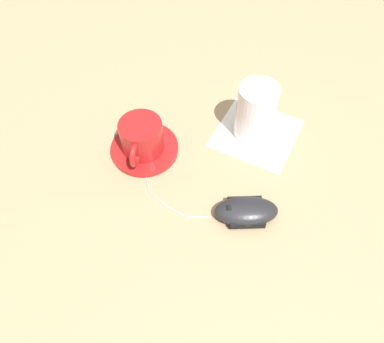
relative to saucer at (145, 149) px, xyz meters
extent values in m
plane|color=#9E7F5B|center=(-0.10, -0.08, -0.01)|extent=(3.00, 3.00, 0.00)
cylinder|color=maroon|center=(0.00, 0.00, 0.00)|extent=(0.13, 0.13, 0.01)
cylinder|color=maroon|center=(0.00, 0.00, 0.04)|extent=(0.08, 0.08, 0.06)
torus|color=maroon|center=(-0.02, 0.04, 0.04)|extent=(0.03, 0.05, 0.05)
ellipsoid|color=black|center=(-0.23, 0.01, 0.01)|extent=(0.12, 0.11, 0.03)
cylinder|color=black|center=(-0.21, 0.02, 0.02)|extent=(0.01, 0.01, 0.01)
cube|color=black|center=(-0.25, 0.03, 0.01)|extent=(0.05, 0.04, 0.01)
cube|color=black|center=(-0.21, -0.01, 0.01)|extent=(0.05, 0.04, 0.01)
cylinder|color=gray|center=(-0.17, 0.05, 0.00)|extent=(0.04, 0.03, 0.00)
cylinder|color=gray|center=(-0.13, 0.07, 0.00)|extent=(0.04, 0.01, 0.00)
cylinder|color=gray|center=(-0.09, 0.07, 0.00)|extent=(0.04, 0.01, 0.00)
cylinder|color=gray|center=(-0.05, 0.05, 0.00)|extent=(0.03, 0.03, 0.00)
cylinder|color=gray|center=(-0.03, 0.02, 0.00)|extent=(0.02, 0.04, 0.00)
cylinder|color=gray|center=(-0.01, -0.02, 0.00)|extent=(0.01, 0.04, 0.00)
sphere|color=gray|center=(-0.19, 0.04, 0.00)|extent=(0.00, 0.00, 0.00)
sphere|color=gray|center=(-0.15, 0.07, 0.00)|extent=(0.00, 0.00, 0.00)
sphere|color=gray|center=(-0.11, 0.07, 0.00)|extent=(0.00, 0.00, 0.00)
sphere|color=gray|center=(-0.07, 0.07, 0.00)|extent=(0.00, 0.00, 0.00)
sphere|color=gray|center=(-0.03, 0.04, 0.00)|extent=(0.00, 0.00, 0.00)
sphere|color=gray|center=(-0.02, 0.00, 0.00)|extent=(0.00, 0.00, 0.00)
sphere|color=gray|center=(-0.01, -0.04, 0.00)|extent=(0.00, 0.00, 0.00)
cube|color=silver|center=(-0.15, -0.17, 0.00)|extent=(0.17, 0.17, 0.00)
cylinder|color=silver|center=(-0.14, -0.16, 0.05)|extent=(0.07, 0.07, 0.11)
camera|label=1|loc=(-0.34, 0.31, 0.56)|focal=35.00mm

